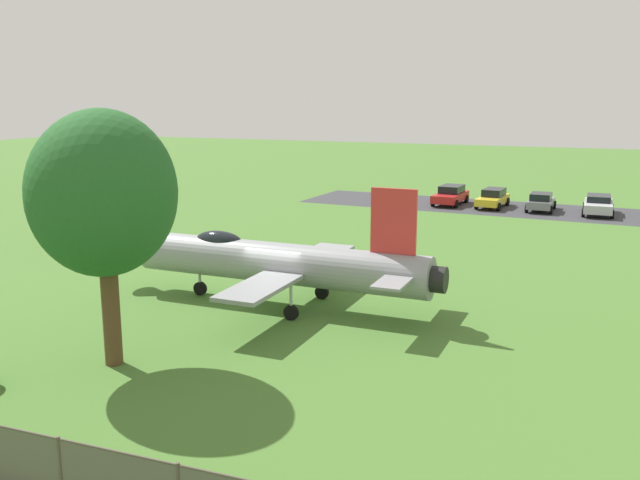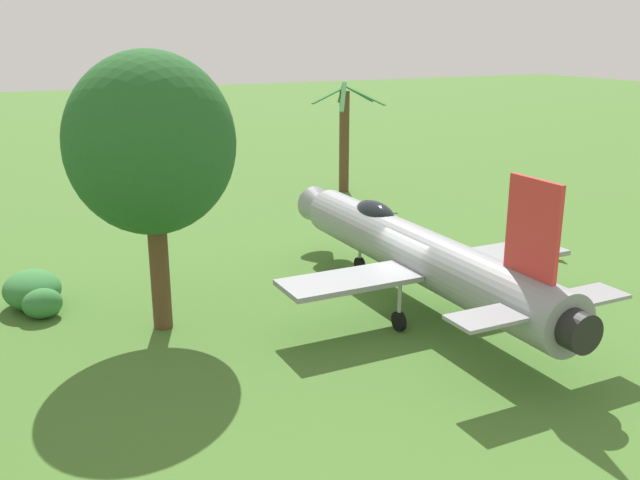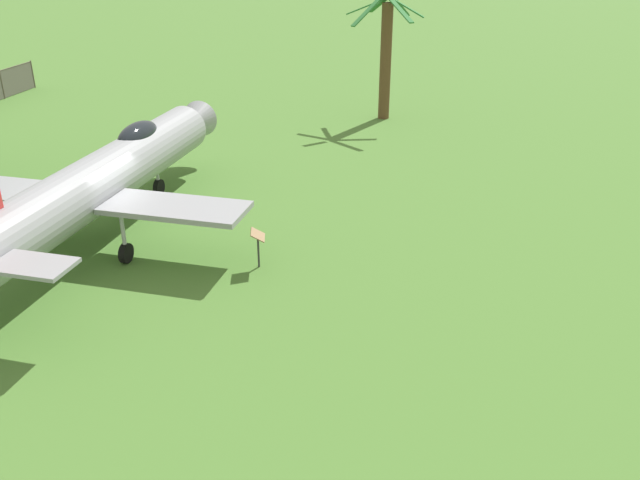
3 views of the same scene
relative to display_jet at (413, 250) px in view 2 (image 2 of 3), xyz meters
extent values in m
plane|color=#47722D|center=(0.00, 0.38, -1.86)|extent=(200.00, 200.00, 0.00)
cylinder|color=gray|center=(0.00, 0.38, -0.04)|extent=(1.79, 12.94, 1.71)
cone|color=gray|center=(-0.05, -6.69, -0.04)|extent=(1.46, 1.61, 1.45)
cylinder|color=black|center=(0.05, 7.09, -0.04)|extent=(1.03, 0.61, 1.02)
ellipsoid|color=black|center=(-0.02, -2.47, 0.69)|extent=(0.91, 2.21, 0.84)
cube|color=red|center=(0.04, 5.29, 2.08)|extent=(0.15, 1.80, 2.52)
cube|color=gray|center=(2.94, 1.00, -0.25)|extent=(4.17, 1.79, 0.16)
cube|color=gray|center=(-2.92, 1.04, -0.25)|extent=(4.17, 1.79, 0.16)
cube|color=gray|center=(1.79, 5.80, 0.13)|extent=(1.81, 1.11, 0.10)
cube|color=gray|center=(-1.71, 5.82, 0.13)|extent=(1.81, 1.11, 0.10)
cylinder|color=#A5A8AD|center=(-0.02, -3.50, -0.89)|extent=(0.12, 0.12, 1.35)
cylinder|color=black|center=(-0.02, -3.50, -1.56)|extent=(0.18, 0.60, 0.60)
cylinder|color=#A5A8AD|center=(1.56, 1.66, -0.89)|extent=(0.12, 0.12, 1.35)
cylinder|color=black|center=(1.56, 1.66, -1.56)|extent=(0.18, 0.60, 0.60)
cylinder|color=#A5A8AD|center=(-1.54, 1.68, -0.89)|extent=(0.12, 0.12, 1.35)
cylinder|color=black|center=(-1.54, 1.68, -1.56)|extent=(0.18, 0.60, 0.60)
cylinder|color=brown|center=(7.87, -1.81, 0.29)|extent=(0.58, 0.58, 4.30)
ellipsoid|color=#235B26|center=(7.87, -1.81, 3.78)|extent=(4.88, 4.43, 5.26)
cylinder|color=brown|center=(-6.22, -16.17, 0.93)|extent=(0.56, 0.56, 5.59)
cube|color=#2D7033|center=(-5.19, -16.15, 3.53)|extent=(1.94, 0.28, 0.83)
cube|color=#2D7033|center=(-5.53, -15.08, 3.53)|extent=(1.40, 2.02, 1.40)
cube|color=#2D7033|center=(-6.95, -15.17, 3.53)|extent=(1.57, 2.02, 0.95)
cube|color=#2D7033|center=(-7.15, -16.15, 3.53)|extent=(1.68, 0.27, 0.91)
cube|color=#2D7033|center=(-6.61, -17.21, 3.53)|extent=(0.90, 1.88, 1.21)
cube|color=#2D7033|center=(-5.66, -16.84, 3.53)|extent=(1.20, 1.36, 0.84)
ellipsoid|color=#387F3D|center=(11.26, -5.34, -1.25)|extent=(1.83, 2.19, 1.23)
ellipsoid|color=#387F3D|center=(11.08, -4.24, -1.39)|extent=(1.23, 1.06, 0.95)
cylinder|color=#333333|center=(-5.38, 1.01, -1.41)|extent=(0.06, 0.06, 0.90)
cube|color=olive|center=(-5.38, 1.01, -0.84)|extent=(0.55, 0.69, 0.25)
camera|label=1|loc=(24.89, 12.61, 6.75)|focal=38.59mm
camera|label=2|loc=(12.50, 18.14, 6.82)|focal=39.44mm
camera|label=3|loc=(-11.28, 17.35, 7.12)|focal=37.86mm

